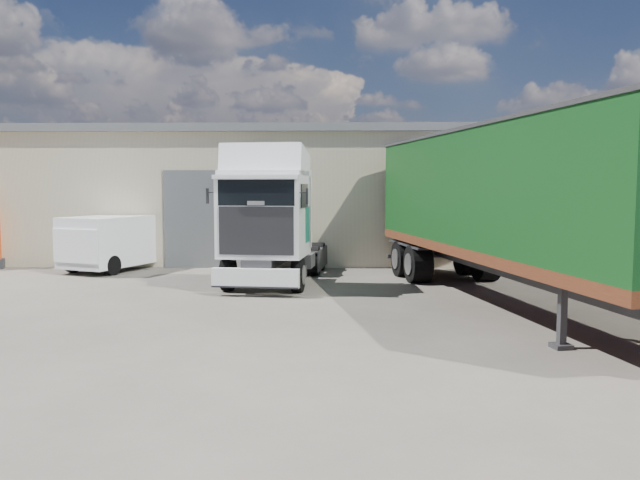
{
  "coord_description": "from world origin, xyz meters",
  "views": [
    {
      "loc": [
        2.32,
        -12.84,
        3.04
      ],
      "look_at": [
        1.92,
        3.0,
        1.65
      ],
      "focal_mm": 35.0,
      "sensor_mm": 36.0,
      "label": 1
    }
  ],
  "objects": [
    {
      "name": "ground",
      "position": [
        0.0,
        0.0,
        0.0
      ],
      "size": [
        120.0,
        120.0,
        0.0
      ],
      "primitive_type": "plane",
      "color": "#2C2924",
      "rests_on": "ground"
    },
    {
      "name": "box_trailer",
      "position": [
        6.71,
        3.19,
        2.73
      ],
      "size": [
        5.36,
        13.78,
        4.48
      ],
      "rotation": [
        0.0,
        0.0,
        0.19
      ],
      "color": "#2D2D30",
      "rests_on": "ground"
    },
    {
      "name": "tractor_unit",
      "position": [
        0.35,
        6.0,
        1.78
      ],
      "size": [
        3.05,
        6.57,
        4.24
      ],
      "rotation": [
        0.0,
        0.0,
        -0.11
      ],
      "color": "black",
      "rests_on": "ground"
    },
    {
      "name": "warehouse",
      "position": [
        -6.0,
        16.0,
        2.66
      ],
      "size": [
        30.6,
        12.6,
        5.42
      ],
      "color": "beige",
      "rests_on": "ground"
    },
    {
      "name": "panel_van",
      "position": [
        -5.54,
        9.61,
        1.01
      ],
      "size": [
        3.55,
        5.14,
        1.95
      ],
      "rotation": [
        0.0,
        0.0,
        -0.38
      ],
      "color": "black",
      "rests_on": "ground"
    }
  ]
}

